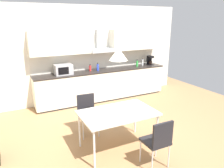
% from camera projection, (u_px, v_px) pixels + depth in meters
% --- Properties ---
extents(ground_plane, '(8.68, 8.11, 0.02)m').
position_uv_depth(ground_plane, '(123.00, 140.00, 4.55)').
color(ground_plane, '#9E754C').
extents(wall_back, '(6.94, 0.10, 2.82)m').
position_uv_depth(wall_back, '(78.00, 54.00, 6.49)').
color(wall_back, silver).
rests_on(wall_back, ground_plane).
extents(kitchen_counter, '(4.13, 0.62, 0.94)m').
position_uv_depth(kitchen_counter, '(103.00, 85.00, 6.75)').
color(kitchen_counter, '#333333').
rests_on(kitchen_counter, ground_plane).
extents(backsplash_tile, '(4.11, 0.02, 0.51)m').
position_uv_depth(backsplash_tile, '(99.00, 60.00, 6.79)').
color(backsplash_tile, silver).
rests_on(backsplash_tile, kitchen_counter).
extents(upper_wall_cabinets, '(4.11, 0.40, 0.65)m').
position_uv_depth(upper_wall_cabinets, '(101.00, 41.00, 6.49)').
color(upper_wall_cabinets, silver).
extents(microwave, '(0.48, 0.35, 0.28)m').
position_uv_depth(microwave, '(63.00, 69.00, 6.05)').
color(microwave, '#ADADB2').
rests_on(microwave, kitchen_counter).
extents(coffee_maker, '(0.18, 0.19, 0.30)m').
position_uv_depth(coffee_maker, '(150.00, 60.00, 7.36)').
color(coffee_maker, black).
rests_on(coffee_maker, kitchen_counter).
extents(bottle_green, '(0.07, 0.07, 0.23)m').
position_uv_depth(bottle_green, '(137.00, 63.00, 7.11)').
color(bottle_green, green).
rests_on(bottle_green, kitchen_counter).
extents(bottle_red, '(0.06, 0.06, 0.20)m').
position_uv_depth(bottle_red, '(90.00, 68.00, 6.47)').
color(bottle_red, red).
rests_on(bottle_red, kitchen_counter).
extents(bottle_white, '(0.06, 0.06, 0.24)m').
position_uv_depth(bottle_white, '(142.00, 62.00, 7.27)').
color(bottle_white, white).
rests_on(bottle_white, kitchen_counter).
extents(bottle_blue, '(0.07, 0.07, 0.24)m').
position_uv_depth(bottle_blue, '(98.00, 67.00, 6.50)').
color(bottle_blue, blue).
rests_on(bottle_blue, kitchen_counter).
extents(dining_table, '(1.40, 0.87, 0.75)m').
position_uv_depth(dining_table, '(118.00, 114.00, 4.07)').
color(dining_table, silver).
rests_on(dining_table, ground_plane).
extents(chair_near_right, '(0.40, 0.40, 0.87)m').
position_uv_depth(chair_near_right, '(158.00, 139.00, 3.56)').
color(chair_near_right, black).
rests_on(chair_near_right, ground_plane).
extents(chair_far_left, '(0.43, 0.43, 0.87)m').
position_uv_depth(chair_far_left, '(87.00, 110.00, 4.69)').
color(chair_far_left, black).
rests_on(chair_far_left, ground_plane).
extents(pendant_lamp, '(0.32, 0.32, 0.22)m').
position_uv_depth(pendant_lamp, '(118.00, 54.00, 3.75)').
color(pendant_lamp, silver).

